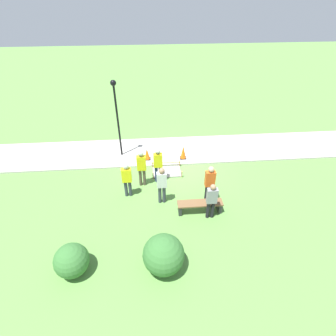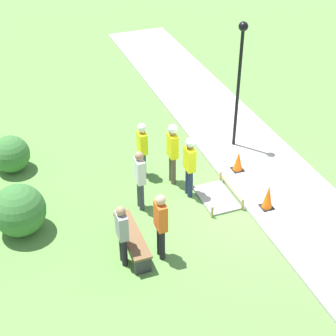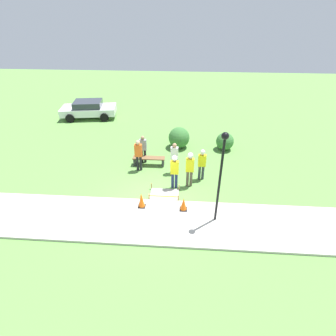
{
  "view_description": "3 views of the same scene",
  "coord_description": "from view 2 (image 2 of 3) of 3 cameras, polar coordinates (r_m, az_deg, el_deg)",
  "views": [
    {
      "loc": [
        1.29,
        10.84,
        7.81
      ],
      "look_at": [
        0.55,
        1.79,
        1.19
      ],
      "focal_mm": 28.0,
      "sensor_mm": 36.0,
      "label": 1
    },
    {
      "loc": [
        -9.64,
        5.75,
        8.79
      ],
      "look_at": [
        0.8,
        1.85,
        1.16
      ],
      "focal_mm": 55.0,
      "sensor_mm": 36.0,
      "label": 2
    },
    {
      "loc": [
        1.41,
        -9.63,
        7.74
      ],
      "look_at": [
        0.59,
        1.83,
        0.75
      ],
      "focal_mm": 28.0,
      "sensor_mm": 36.0,
      "label": 3
    }
  ],
  "objects": [
    {
      "name": "ground_plane",
      "position": [
        14.25,
        8.15,
        -4.08
      ],
      "size": [
        60.0,
        60.0,
        0.0
      ],
      "primitive_type": "plane",
      "color": "#5B8E42"
    },
    {
      "name": "sidewalk",
      "position": [
        14.83,
        12.89,
        -2.71
      ],
      "size": [
        28.0,
        2.75,
        0.1
      ],
      "color": "#BCB7AD",
      "rests_on": "ground_plane"
    },
    {
      "name": "wet_concrete_patch",
      "position": [
        14.38,
        5.39,
        -3.27
      ],
      "size": [
        1.43,
        0.95,
        0.35
      ],
      "color": "gray",
      "rests_on": "ground_plane"
    },
    {
      "name": "traffic_cone_near_patch",
      "position": [
        13.91,
        11.03,
        -3.15
      ],
      "size": [
        0.34,
        0.34,
        0.72
      ],
      "color": "black",
      "rests_on": "sidewalk"
    },
    {
      "name": "traffic_cone_far_patch",
      "position": [
        15.28,
        7.79,
        0.77
      ],
      "size": [
        0.34,
        0.34,
        0.62
      ],
      "color": "black",
      "rests_on": "sidewalk"
    },
    {
      "name": "park_bench",
      "position": [
        12.58,
        -4.01,
        -7.77
      ],
      "size": [
        1.83,
        0.44,
        0.51
      ],
      "color": "#2D2D33",
      "rests_on": "ground_plane"
    },
    {
      "name": "worker_supervisor",
      "position": [
        14.34,
        0.5,
        2.24
      ],
      "size": [
        0.4,
        0.27,
        1.9
      ],
      "color": "brown",
      "rests_on": "ground_plane"
    },
    {
      "name": "worker_assistant",
      "position": [
        13.86,
        2.41,
        0.71
      ],
      "size": [
        0.4,
        0.27,
        1.84
      ],
      "color": "navy",
      "rests_on": "ground_plane"
    },
    {
      "name": "worker_trainee",
      "position": [
        14.72,
        -2.87,
        2.53
      ],
      "size": [
        0.4,
        0.25,
        1.74
      ],
      "color": "#383D47",
      "rests_on": "ground_plane"
    },
    {
      "name": "bystander_in_orange_shirt",
      "position": [
        11.93,
        -0.81,
        -6.07
      ],
      "size": [
        0.4,
        0.24,
        1.83
      ],
      "color": "black",
      "rests_on": "ground_plane"
    },
    {
      "name": "bystander_in_gray_shirt",
      "position": [
        13.44,
        -3.13,
        -0.98
      ],
      "size": [
        0.4,
        0.23,
        1.78
      ],
      "color": "#383D47",
      "rests_on": "ground_plane"
    },
    {
      "name": "bystander_in_white_shirt",
      "position": [
        11.88,
        -5.1,
        -7.08
      ],
      "size": [
        0.4,
        0.22,
        1.68
      ],
      "color": "black",
      "rests_on": "ground_plane"
    },
    {
      "name": "lamppost_near",
      "position": [
        15.46,
        7.96,
        10.9
      ],
      "size": [
        0.28,
        0.28,
        3.99
      ],
      "color": "black",
      "rests_on": "sidewalk"
    },
    {
      "name": "shrub_rounded_near",
      "position": [
        13.39,
        -16.18,
        -4.52
      ],
      "size": [
        1.35,
        1.35,
        1.35
      ],
      "color": "#387033",
      "rests_on": "ground_plane"
    },
    {
      "name": "shrub_rounded_mid",
      "position": [
        15.87,
        -17.01,
        1.49
      ],
      "size": [
        1.11,
        1.11,
        1.11
      ],
      "color": "#387033",
      "rests_on": "ground_plane"
    }
  ]
}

